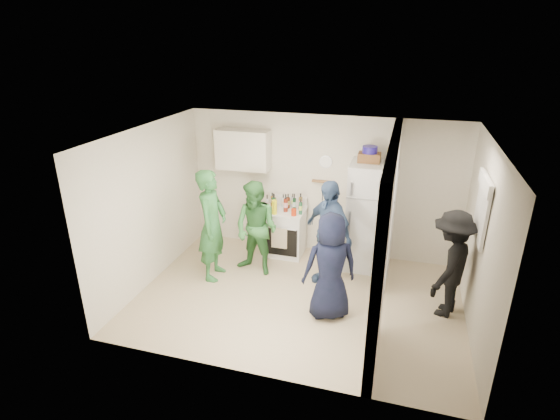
# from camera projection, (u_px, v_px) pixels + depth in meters

# --- Properties ---
(floor) EXTENTS (4.80, 4.80, 0.00)m
(floor) POSITION_uv_depth(u_px,v_px,m) (298.00, 298.00, 6.64)
(floor) COLOR tan
(floor) RESTS_ON ground
(wall_back) EXTENTS (4.80, 0.00, 4.80)m
(wall_back) POSITION_uv_depth(u_px,v_px,m) (322.00, 186.00, 7.69)
(wall_back) COLOR silver
(wall_back) RESTS_ON floor
(wall_front) EXTENTS (4.80, 0.00, 4.80)m
(wall_front) POSITION_uv_depth(u_px,v_px,m) (261.00, 284.00, 4.66)
(wall_front) COLOR silver
(wall_front) RESTS_ON floor
(wall_left) EXTENTS (0.00, 3.40, 3.40)m
(wall_left) POSITION_uv_depth(u_px,v_px,m) (150.00, 206.00, 6.80)
(wall_left) COLOR silver
(wall_left) RESTS_ON floor
(wall_right) EXTENTS (0.00, 3.40, 3.40)m
(wall_right) POSITION_uv_depth(u_px,v_px,m) (482.00, 244.00, 5.56)
(wall_right) COLOR silver
(wall_right) RESTS_ON floor
(ceiling) EXTENTS (4.80, 4.80, 0.00)m
(ceiling) POSITION_uv_depth(u_px,v_px,m) (301.00, 136.00, 5.71)
(ceiling) COLOR white
(ceiling) RESTS_ON wall_back
(partition_pier_back) EXTENTS (0.12, 1.20, 2.50)m
(partition_pier_back) POSITION_uv_depth(u_px,v_px,m) (390.00, 205.00, 6.85)
(partition_pier_back) COLOR silver
(partition_pier_back) RESTS_ON floor
(partition_pier_front) EXTENTS (0.12, 1.20, 2.50)m
(partition_pier_front) POSITION_uv_depth(u_px,v_px,m) (380.00, 273.00, 4.89)
(partition_pier_front) COLOR silver
(partition_pier_front) RESTS_ON floor
(partition_header) EXTENTS (0.12, 1.00, 0.40)m
(partition_header) POSITION_uv_depth(u_px,v_px,m) (393.00, 157.00, 5.48)
(partition_header) COLOR silver
(partition_header) RESTS_ON partition_pier_back
(stove) EXTENTS (0.71, 0.60, 0.85)m
(stove) POSITION_uv_depth(u_px,v_px,m) (284.00, 232.00, 7.86)
(stove) COLOR white
(stove) RESTS_ON floor
(upper_cabinet) EXTENTS (0.95, 0.34, 0.70)m
(upper_cabinet) POSITION_uv_depth(u_px,v_px,m) (243.00, 150.00, 7.67)
(upper_cabinet) COLOR silver
(upper_cabinet) RESTS_ON wall_back
(fridge) EXTENTS (0.75, 0.73, 1.83)m
(fridge) POSITION_uv_depth(u_px,v_px,m) (370.00, 216.00, 7.26)
(fridge) COLOR silver
(fridge) RESTS_ON floor
(wicker_basket) EXTENTS (0.35, 0.25, 0.15)m
(wicker_basket) POSITION_uv_depth(u_px,v_px,m) (369.00, 158.00, 6.96)
(wicker_basket) COLOR brown
(wicker_basket) RESTS_ON fridge
(blue_bowl) EXTENTS (0.24, 0.24, 0.11)m
(blue_bowl) POSITION_uv_depth(u_px,v_px,m) (370.00, 150.00, 6.92)
(blue_bowl) COLOR navy
(blue_bowl) RESTS_ON wicker_basket
(yellow_cup_stack_top) EXTENTS (0.09, 0.09, 0.25)m
(yellow_cup_stack_top) POSITION_uv_depth(u_px,v_px,m) (390.00, 158.00, 6.73)
(yellow_cup_stack_top) COLOR yellow
(yellow_cup_stack_top) RESTS_ON fridge
(wall_clock) EXTENTS (0.22, 0.02, 0.22)m
(wall_clock) POSITION_uv_depth(u_px,v_px,m) (326.00, 162.00, 7.49)
(wall_clock) COLOR white
(wall_clock) RESTS_ON wall_back
(spice_shelf) EXTENTS (0.35, 0.08, 0.03)m
(spice_shelf) POSITION_uv_depth(u_px,v_px,m) (322.00, 181.00, 7.61)
(spice_shelf) COLOR olive
(spice_shelf) RESTS_ON wall_back
(nook_window) EXTENTS (0.03, 0.70, 0.80)m
(nook_window) POSITION_uv_depth(u_px,v_px,m) (484.00, 209.00, 5.59)
(nook_window) COLOR black
(nook_window) RESTS_ON wall_right
(nook_window_frame) EXTENTS (0.04, 0.76, 0.86)m
(nook_window_frame) POSITION_uv_depth(u_px,v_px,m) (482.00, 209.00, 5.60)
(nook_window_frame) COLOR white
(nook_window_frame) RESTS_ON wall_right
(nook_valance) EXTENTS (0.04, 0.82, 0.18)m
(nook_valance) POSITION_uv_depth(u_px,v_px,m) (485.00, 183.00, 5.47)
(nook_valance) COLOR white
(nook_valance) RESTS_ON wall_right
(yellow_cup_stack_stove) EXTENTS (0.09, 0.09, 0.25)m
(yellow_cup_stack_stove) POSITION_uv_depth(u_px,v_px,m) (274.00, 207.00, 7.49)
(yellow_cup_stack_stove) COLOR #FFF315
(yellow_cup_stack_stove) RESTS_ON stove
(red_cup) EXTENTS (0.09, 0.09, 0.12)m
(red_cup) POSITION_uv_depth(u_px,v_px,m) (294.00, 212.00, 7.44)
(red_cup) COLOR red
(red_cup) RESTS_ON stove
(person_green_left) EXTENTS (0.48, 0.69, 1.83)m
(person_green_left) POSITION_uv_depth(u_px,v_px,m) (212.00, 225.00, 6.94)
(person_green_left) COLOR #317B43
(person_green_left) RESTS_ON floor
(person_green_center) EXTENTS (0.89, 0.77, 1.59)m
(person_green_center) POSITION_uv_depth(u_px,v_px,m) (256.00, 229.00, 7.10)
(person_green_center) COLOR #32723A
(person_green_center) RESTS_ON floor
(person_denim) EXTENTS (1.04, 0.98, 1.73)m
(person_denim) POSITION_uv_depth(u_px,v_px,m) (328.00, 233.00, 6.77)
(person_denim) COLOR #354E74
(person_denim) RESTS_ON floor
(person_navy) EXTENTS (0.90, 0.77, 1.55)m
(person_navy) POSITION_uv_depth(u_px,v_px,m) (330.00, 267.00, 5.97)
(person_navy) COLOR black
(person_navy) RESTS_ON floor
(person_nook) EXTENTS (0.92, 1.16, 1.57)m
(person_nook) POSITION_uv_depth(u_px,v_px,m) (450.00, 264.00, 6.02)
(person_nook) COLOR black
(person_nook) RESTS_ON floor
(bottle_a) EXTENTS (0.06, 0.06, 0.25)m
(bottle_a) POSITION_uv_depth(u_px,v_px,m) (272.00, 199.00, 7.84)
(bottle_a) COLOR brown
(bottle_a) RESTS_ON stove
(bottle_b) EXTENTS (0.07, 0.07, 0.31)m
(bottle_b) POSITION_uv_depth(u_px,v_px,m) (274.00, 202.00, 7.63)
(bottle_b) COLOR #194B27
(bottle_b) RESTS_ON stove
(bottle_c) EXTENTS (0.06, 0.06, 0.24)m
(bottle_c) POSITION_uv_depth(u_px,v_px,m) (283.00, 201.00, 7.79)
(bottle_c) COLOR silver
(bottle_c) RESTS_ON stove
(bottle_d) EXTENTS (0.08, 0.08, 0.32)m
(bottle_d) POSITION_uv_depth(u_px,v_px,m) (286.00, 203.00, 7.58)
(bottle_d) COLOR maroon
(bottle_d) RESTS_ON stove
(bottle_e) EXTENTS (0.06, 0.06, 0.25)m
(bottle_e) POSITION_uv_depth(u_px,v_px,m) (293.00, 200.00, 7.80)
(bottle_e) COLOR #9BA0AC
(bottle_e) RESTS_ON stove
(bottle_f) EXTENTS (0.06, 0.06, 0.32)m
(bottle_f) POSITION_uv_depth(u_px,v_px,m) (294.00, 203.00, 7.60)
(bottle_f) COLOR #14371E
(bottle_f) RESTS_ON stove
(bottle_g) EXTENTS (0.07, 0.07, 0.30)m
(bottle_g) POSITION_uv_depth(u_px,v_px,m) (301.00, 201.00, 7.69)
(bottle_g) COLOR olive
(bottle_g) RESTS_ON stove
(bottle_h) EXTENTS (0.06, 0.06, 0.30)m
(bottle_h) POSITION_uv_depth(u_px,v_px,m) (267.00, 203.00, 7.61)
(bottle_h) COLOR silver
(bottle_h) RESTS_ON stove
(bottle_i) EXTENTS (0.06, 0.06, 0.27)m
(bottle_i) POSITION_uv_depth(u_px,v_px,m) (288.00, 201.00, 7.74)
(bottle_i) COLOR #57240F
(bottle_i) RESTS_ON stove
(bottle_j) EXTENTS (0.06, 0.06, 0.29)m
(bottle_j) POSITION_uv_depth(u_px,v_px,m) (301.00, 206.00, 7.47)
(bottle_j) COLOR #1F5C36
(bottle_j) RESTS_ON stove
(bottle_k) EXTENTS (0.08, 0.08, 0.27)m
(bottle_k) POSITION_uv_depth(u_px,v_px,m) (274.00, 201.00, 7.73)
(bottle_k) COLOR brown
(bottle_k) RESTS_ON stove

